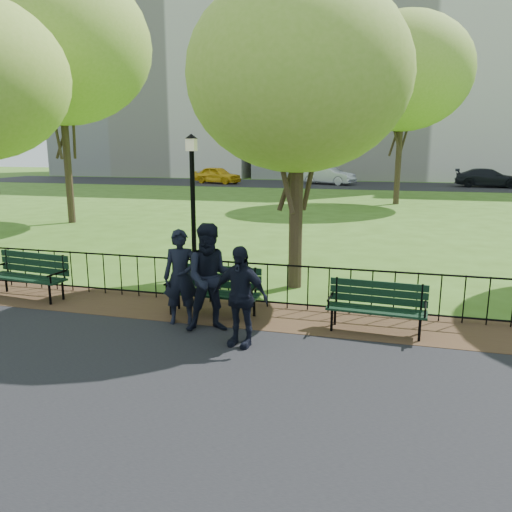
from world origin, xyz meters
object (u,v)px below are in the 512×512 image
(park_bench_main, at_px, (198,282))
(tree_far_e, at_px, (404,72))
(park_bench_left_a, at_px, (29,271))
(tree_mid_w, at_px, (58,45))
(tree_near_e, at_px, (298,76))
(taxi, at_px, (217,175))
(park_bench_right_a, at_px, (377,302))
(person_left, at_px, (181,277))
(person_mid, at_px, (211,278))
(sedan_dark, at_px, (488,178))
(person_right, at_px, (240,296))
(sedan_silver, at_px, (328,175))
(lamppost, at_px, (193,201))

(park_bench_main, bearing_deg, tree_far_e, 80.83)
(park_bench_left_a, relative_size, tree_mid_w, 0.18)
(tree_near_e, distance_m, taxi, 32.92)
(park_bench_right_a, relative_size, person_left, 0.99)
(park_bench_left_a, bearing_deg, tree_mid_w, 127.06)
(park_bench_left_a, xyz_separation_m, person_mid, (4.36, -0.88, 0.36))
(tree_mid_w, bearing_deg, person_left, -47.46)
(park_bench_main, relative_size, taxi, 0.42)
(park_bench_right_a, distance_m, sedan_dark, 35.06)
(tree_far_e, bearing_deg, tree_mid_w, -140.92)
(tree_far_e, relative_size, sedan_dark, 2.02)
(park_bench_right_a, xyz_separation_m, tree_far_e, (0.48, 20.38, 6.40))
(park_bench_main, relative_size, tree_far_e, 0.18)
(park_bench_right_a, distance_m, tree_mid_w, 17.22)
(park_bench_left_a, relative_size, person_right, 1.14)
(park_bench_right_a, relative_size, sedan_dark, 0.34)
(park_bench_main, height_order, tree_near_e, tree_near_e)
(park_bench_main, xyz_separation_m, sedan_silver, (-1.66, 33.98, 0.13))
(tree_far_e, bearing_deg, park_bench_left_a, -110.53)
(park_bench_left_a, height_order, park_bench_right_a, park_bench_left_a)
(tree_mid_w, distance_m, person_mid, 15.61)
(park_bench_left_a, height_order, sedan_silver, sedan_silver)
(sedan_silver, bearing_deg, person_mid, -155.16)
(park_bench_main, height_order, tree_far_e, tree_far_e)
(person_right, xyz_separation_m, taxi, (-12.20, 33.85, -0.09))
(sedan_dark, bearing_deg, person_mid, 170.49)
(tree_mid_w, height_order, person_left, tree_mid_w)
(person_mid, height_order, taxi, person_mid)
(park_bench_main, xyz_separation_m, tree_near_e, (1.40, 2.37, 3.91))
(park_bench_right_a, relative_size, sedan_silver, 0.37)
(park_bench_main, distance_m, sedan_silver, 34.02)
(person_mid, bearing_deg, person_left, 138.88)
(tree_mid_w, bearing_deg, person_right, -45.65)
(taxi, bearing_deg, sedan_dark, -68.98)
(lamppost, relative_size, tree_near_e, 0.52)
(person_right, bearing_deg, sedan_dark, 86.08)
(tree_far_e, xyz_separation_m, sedan_dark, (7.04, 13.86, -6.20))
(person_mid, distance_m, sedan_dark, 36.41)
(sedan_dark, bearing_deg, park_bench_left_a, 163.63)
(park_bench_main, bearing_deg, sedan_silver, 94.05)
(park_bench_main, distance_m, park_bench_left_a, 3.83)
(park_bench_right_a, bearing_deg, person_mid, -161.80)
(park_bench_right_a, relative_size, tree_mid_w, 0.17)
(lamppost, bearing_deg, sedan_silver, 90.97)
(park_bench_main, height_order, person_left, person_left)
(park_bench_main, bearing_deg, person_left, -101.70)
(person_mid, bearing_deg, tree_far_e, 58.94)
(park_bench_main, height_order, park_bench_right_a, park_bench_main)
(tree_far_e, relative_size, person_mid, 5.35)
(park_bench_left_a, distance_m, park_bench_right_a, 7.09)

